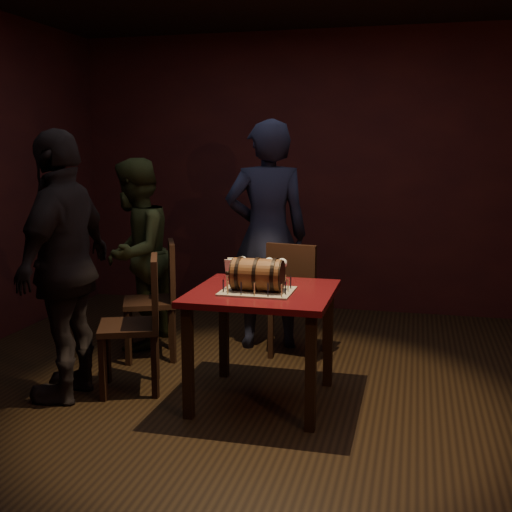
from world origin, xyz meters
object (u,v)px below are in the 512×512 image
pint_of_ale (247,272)px  wine_glass_mid (269,264)px  wine_glass_left (243,262)px  barrel_cake (257,275)px  wine_glass_right (282,264)px  chair_back (295,294)px  chair_left_rear (160,293)px  pub_table (263,307)px  person_left_rear (135,254)px  person_left_front (65,266)px  person_back (267,236)px  chair_left_front (141,316)px

pint_of_ale → wine_glass_mid: bearing=33.2°
wine_glass_left → pint_of_ale: 0.12m
barrel_cake → wine_glass_mid: barrel_cake is taller
wine_glass_right → chair_back: 0.70m
barrel_cake → chair_left_rear: bearing=142.7°
pub_table → chair_back: chair_back is taller
chair_back → chair_left_rear: same height
person_left_rear → person_left_front: 1.14m
chair_left_rear → wine_glass_left: bearing=-25.5°
wine_glass_right → person_left_front: (-1.34, -0.53, 0.02)m
wine_glass_mid → person_back: person_back is taller
person_back → person_left_rear: (-1.06, -0.25, -0.15)m
wine_glass_right → person_left_front: size_ratio=0.09×
barrel_cake → person_back: size_ratio=0.20×
chair_left_front → chair_back: bearing=45.7°
wine_glass_left → pint_of_ale: (0.06, -0.09, -0.05)m
chair_left_rear → pub_table: bearing=-34.2°
person_left_rear → person_left_front: bearing=-1.9°
chair_left_rear → person_back: bearing=32.6°
barrel_cake → pint_of_ale: (-0.14, 0.28, -0.04)m
pub_table → person_left_front: 1.32m
pub_table → person_left_rear: size_ratio=0.57×
wine_glass_mid → person_left_rear: size_ratio=0.10×
wine_glass_right → chair_left_rear: chair_left_rear is taller
pub_table → wine_glass_mid: 0.38m
wine_glass_right → pub_table: bearing=-102.1°
wine_glass_right → chair_left_rear: (-1.07, 0.38, -0.35)m
person_left_rear → person_left_front: person_left_front is taller
chair_left_front → person_left_front: size_ratio=0.52×
barrel_cake → person_left_rear: person_left_rear is taller
wine_glass_left → person_back: (-0.02, 0.86, 0.07)m
pub_table → person_left_front: person_left_front is taller
chair_left_rear → person_back: size_ratio=0.50×
wine_glass_left → wine_glass_right: (0.28, -0.01, 0.00)m
wine_glass_mid → pint_of_ale: size_ratio=1.07×
chair_left_front → pub_table: bearing=0.7°
pub_table → wine_glass_left: size_ratio=5.59×
person_back → barrel_cake: bearing=80.9°
wine_glass_left → chair_left_rear: chair_left_rear is taller
wine_glass_right → person_left_rear: bearing=155.9°
chair_back → barrel_cake: bearing=-93.8°
chair_left_front → wine_glass_mid: bearing=20.9°
pub_table → chair_left_front: chair_left_front is taller
pub_table → chair_left_front: (-0.85, -0.01, -0.12)m
chair_back → person_left_rear: bearing=179.9°
person_back → wine_glass_left: bearing=72.2°
wine_glass_left → wine_glass_right: 0.28m
barrel_cake → wine_glass_left: 0.42m
pub_table → barrel_cake: (-0.02, -0.07, 0.22)m
chair_left_front → person_left_rear: bearing=116.2°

